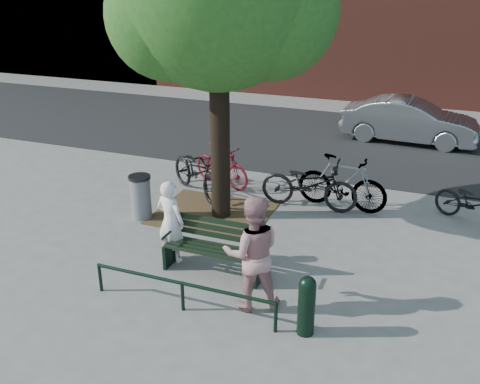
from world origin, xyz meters
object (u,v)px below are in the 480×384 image
at_px(park_bench, 216,246).
at_px(person_right, 252,253).
at_px(bicycle_c, 309,184).
at_px(litter_bin, 141,197).
at_px(bollard, 307,303).
at_px(person_left, 170,221).
at_px(parked_car, 409,121).

height_order(park_bench, person_right, person_right).
distance_m(park_bench, bicycle_c, 3.30).
relative_size(park_bench, litter_bin, 1.83).
height_order(park_bench, litter_bin, park_bench).
relative_size(person_right, bollard, 1.97).
bearing_deg(person_left, bollard, 167.05).
distance_m(bollard, bicycle_c, 4.47).
height_order(bollard, litter_bin, litter_bin).
height_order(person_left, parked_car, person_left).
bearing_deg(person_right, bollard, 133.19).
xyz_separation_m(bollard, litter_bin, (-4.25, 2.57, -0.02)).
bearing_deg(person_left, park_bench, -174.06).
height_order(litter_bin, parked_car, parked_car).
height_order(person_left, bollard, person_left).
bearing_deg(park_bench, person_left, 175.49).
relative_size(person_right, litter_bin, 1.96).
relative_size(litter_bin, bicycle_c, 0.44).
bearing_deg(park_bench, litter_bin, 148.63).
relative_size(bollard, litter_bin, 0.99).
bearing_deg(person_right, parked_car, -124.12).
bearing_deg(bicycle_c, parked_car, -16.11).
bearing_deg(litter_bin, parked_car, 58.09).
relative_size(park_bench, parked_car, 0.44).
distance_m(person_left, parked_car, 9.63).
bearing_deg(person_left, bicycle_c, -108.69).
relative_size(person_right, parked_car, 0.46).
bearing_deg(litter_bin, person_right, -33.74).
bearing_deg(bollard, person_left, 156.60).
height_order(person_right, parked_car, person_right).
distance_m(person_right, parked_car, 9.99).
bearing_deg(bicycle_c, person_left, 149.95).
bearing_deg(person_right, park_bench, -64.56).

